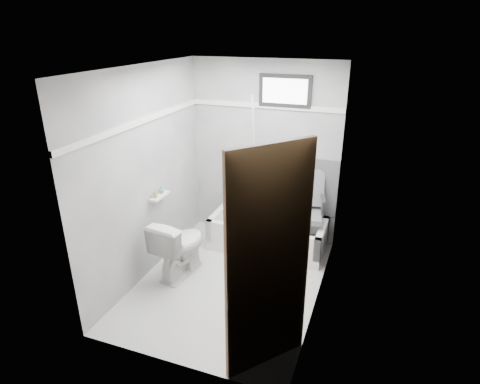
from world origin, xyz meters
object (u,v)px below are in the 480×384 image
at_px(toilet, 180,246).
at_px(door, 291,292).
at_px(bathtub, 268,233).
at_px(office_chair, 303,210).
at_px(soap_bottle_a, 155,193).
at_px(soap_bottle_b, 161,189).

height_order(toilet, door, door).
distance_m(bathtub, toilet, 1.25).
height_order(office_chair, toilet, office_chair).
relative_size(soap_bottle_a, soap_bottle_b, 1.13).
height_order(soap_bottle_a, soap_bottle_b, soap_bottle_a).
distance_m(office_chair, door, 2.32).
xyz_separation_m(bathtub, toilet, (-0.80, -0.95, 0.15)).
bearing_deg(door, bathtub, 109.86).
distance_m(bathtub, soap_bottle_b, 1.54).
height_order(office_chair, soap_bottle_a, office_chair).
xyz_separation_m(soap_bottle_a, soap_bottle_b, (0.00, 0.14, -0.01)).
bearing_deg(bathtub, door, -70.14).
height_order(bathtub, door, door).
bearing_deg(toilet, soap_bottle_a, -5.00).
distance_m(bathtub, soap_bottle_a, 1.61).
distance_m(door, soap_bottle_a, 2.34).
bearing_deg(office_chair, bathtub, 174.07).
bearing_deg(door, office_chair, 98.98).
bearing_deg(toilet, office_chair, -133.49).
bearing_deg(office_chair, soap_bottle_a, -161.75).
relative_size(bathtub, soap_bottle_b, 17.84).
height_order(bathtub, toilet, toilet).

